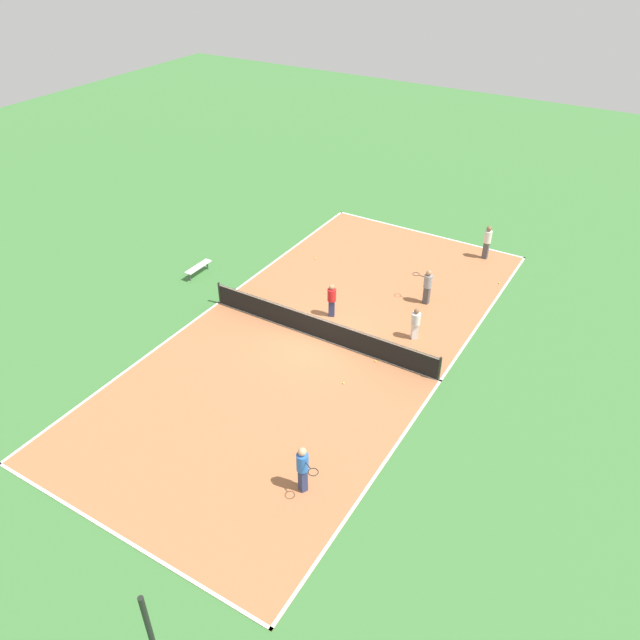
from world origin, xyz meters
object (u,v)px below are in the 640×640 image
object	(u,v)px
player_near_white	(416,322)
player_coach_red	(332,298)
tennis_net	(320,327)
player_near_blue	(303,466)
tennis_ball_midcourt	(376,361)
bench	(198,267)
tennis_ball_near_net	(315,258)
player_baseline_gray	(427,284)
tennis_ball_left_sideline	(344,383)
tennis_ball_far_baseline	(499,283)
player_far_white	(487,240)

from	to	relation	value
player_near_white	player_coach_red	size ratio (longest dim) A/B	0.92
tennis_net	player_near_blue	size ratio (longest dim) A/B	5.98
player_near_blue	player_coach_red	size ratio (longest dim) A/B	1.12
tennis_ball_midcourt	bench	bearing A→B (deg)	-9.48
player_coach_red	tennis_net	bearing A→B (deg)	77.05
player_near_blue	tennis_ball_near_net	bearing A→B (deg)	146.86
player_near_blue	player_baseline_gray	xyz separation A→B (m)	(0.94, -11.50, -0.05)
player_coach_red	tennis_ball_near_net	size ratio (longest dim) A/B	22.48
player_near_blue	tennis_ball_left_sideline	bearing A→B (deg)	132.35
player_coach_red	tennis_ball_far_baseline	distance (m)	8.22
player_baseline_gray	tennis_ball_near_net	xyz separation A→B (m)	(6.19, -0.91, -0.90)
player_baseline_gray	tennis_ball_left_sideline	bearing A→B (deg)	92.12
bench	tennis_ball_midcourt	world-z (taller)	bench
bench	player_near_blue	world-z (taller)	player_near_blue
tennis_ball_left_sideline	tennis_ball_far_baseline	world-z (taller)	same
tennis_net	tennis_ball_left_sideline	size ratio (longest dim) A/B	150.56
player_near_white	tennis_ball_midcourt	distance (m)	2.39
player_far_white	tennis_ball_midcourt	bearing A→B (deg)	87.62
tennis_ball_midcourt	player_near_white	bearing A→B (deg)	-105.88
player_far_white	tennis_ball_midcourt	xyz separation A→B (m)	(0.85, 10.14, -0.94)
player_near_white	player_coach_red	distance (m)	3.67
player_far_white	tennis_ball_left_sideline	world-z (taller)	player_far_white
player_coach_red	tennis_ball_left_sideline	world-z (taller)	player_coach_red
player_near_white	player_far_white	bearing A→B (deg)	-131.75
bench	tennis_ball_far_baseline	bearing A→B (deg)	117.46
player_near_white	tennis_ball_near_net	world-z (taller)	player_near_white
tennis_ball_left_sideline	tennis_ball_midcourt	bearing A→B (deg)	-103.58
bench	tennis_ball_left_sideline	bearing A→B (deg)	70.44
player_far_white	player_coach_red	xyz separation A→B (m)	(3.90, 8.27, -0.12)
tennis_ball_midcourt	tennis_ball_near_net	world-z (taller)	same
tennis_net	player_coach_red	size ratio (longest dim) A/B	6.70
player_far_white	tennis_ball_near_net	bearing A→B (deg)	34.19
tennis_ball_far_baseline	tennis_ball_midcourt	bearing A→B (deg)	74.60
player_baseline_gray	tennis_ball_midcourt	distance (m)	4.95
player_baseline_gray	player_near_white	size ratio (longest dim) A/B	1.16
tennis_ball_left_sideline	bench	bearing A→B (deg)	-19.56
player_baseline_gray	player_coach_red	size ratio (longest dim) A/B	1.07
tennis_net	tennis_ball_midcourt	xyz separation A→B (m)	(-2.63, 0.24, -0.48)
bench	player_near_white	bearing A→B (deg)	92.59
tennis_ball_midcourt	tennis_ball_near_net	bearing A→B (deg)	-42.91
tennis_net	player_baseline_gray	bearing A→B (deg)	-119.43
player_far_white	player_coach_red	bearing A→B (deg)	67.20
tennis_ball_midcourt	tennis_ball_left_sideline	bearing A→B (deg)	76.42
bench	tennis_ball_near_net	xyz separation A→B (m)	(-3.92, -4.08, -0.33)
bench	player_coach_red	xyz separation A→B (m)	(-7.09, -0.19, 0.50)
tennis_ball_far_baseline	tennis_ball_left_sideline	bearing A→B (deg)	74.92
player_baseline_gray	player_near_white	bearing A→B (deg)	109.05
tennis_ball_near_net	tennis_ball_far_baseline	xyz separation A→B (m)	(-8.44, -2.35, 0.00)
player_coach_red	tennis_ball_near_net	world-z (taller)	player_coach_red
bench	player_baseline_gray	distance (m)	10.61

